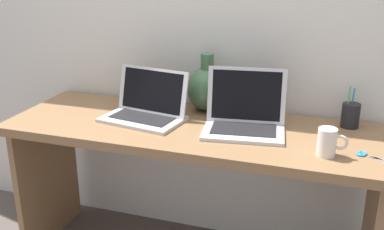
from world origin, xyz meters
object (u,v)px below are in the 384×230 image
(laptop_left, at_px, (147,106))
(scissors, at_px, (369,156))
(pen_cup, at_px, (350,115))
(laptop_right, at_px, (245,114))
(coffee_mug, at_px, (328,142))
(green_vase, at_px, (207,88))

(laptop_left, height_order, scissors, laptop_left)
(pen_cup, relative_size, scissors, 1.27)
(laptop_right, height_order, scissors, laptop_right)
(laptop_right, bearing_deg, coffee_mug, -26.39)
(laptop_left, bearing_deg, green_vase, 41.17)
(laptop_left, xyz_separation_m, green_vase, (0.22, 0.20, 0.05))
(coffee_mug, relative_size, pen_cup, 0.62)
(green_vase, height_order, scissors, green_vase)
(scissors, bearing_deg, laptop_left, 172.19)
(laptop_left, xyz_separation_m, laptop_right, (0.45, 0.01, 0.01))
(laptop_right, distance_m, green_vase, 0.30)
(coffee_mug, height_order, scissors, coffee_mug)
(laptop_left, height_order, pen_cup, laptop_left)
(coffee_mug, bearing_deg, green_vase, 147.72)
(green_vase, xyz_separation_m, scissors, (0.73, -0.33, -0.11))
(laptop_right, relative_size, scissors, 2.59)
(laptop_right, xyz_separation_m, green_vase, (-0.23, 0.19, 0.04))
(laptop_left, distance_m, coffee_mug, 0.82)
(laptop_left, distance_m, pen_cup, 0.90)
(coffee_mug, height_order, pen_cup, pen_cup)
(green_vase, relative_size, scissors, 1.93)
(laptop_left, relative_size, green_vase, 1.41)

